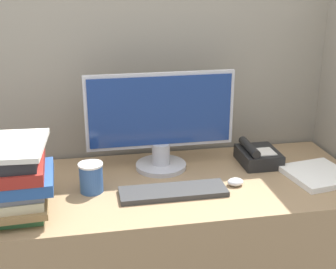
% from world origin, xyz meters
% --- Properties ---
extents(cubicle_panel_rear, '(1.94, 0.04, 1.71)m').
position_xyz_m(cubicle_panel_rear, '(0.00, 0.69, 0.86)').
color(cubicle_panel_rear, gray).
rests_on(cubicle_panel_rear, ground_plane).
extents(desk, '(1.54, 0.65, 0.78)m').
position_xyz_m(desk, '(0.00, 0.33, 0.39)').
color(desk, '#937551').
rests_on(desk, ground_plane).
extents(monitor, '(0.62, 0.22, 0.42)m').
position_xyz_m(monitor, '(-0.02, 0.48, 0.98)').
color(monitor, '#B7B7BC').
rests_on(monitor, desk).
extents(keyboard, '(0.41, 0.13, 0.02)m').
position_xyz_m(keyboard, '(-0.01, 0.22, 0.79)').
color(keyboard, '#333333').
rests_on(keyboard, desk).
extents(mouse, '(0.06, 0.05, 0.03)m').
position_xyz_m(mouse, '(0.24, 0.25, 0.79)').
color(mouse, silver).
rests_on(mouse, desk).
extents(coffee_cup, '(0.09, 0.09, 0.12)m').
position_xyz_m(coffee_cup, '(-0.32, 0.30, 0.84)').
color(coffee_cup, '#335999').
rests_on(coffee_cup, desk).
extents(book_stack, '(0.26, 0.32, 0.26)m').
position_xyz_m(book_stack, '(-0.58, 0.19, 0.91)').
color(book_stack, '#38723F').
rests_on(book_stack, desk).
extents(desk_telephone, '(0.16, 0.19, 0.10)m').
position_xyz_m(desk_telephone, '(0.41, 0.44, 0.81)').
color(desk_telephone, black).
rests_on(desk_telephone, desk).
extents(paper_pile, '(0.27, 0.28, 0.02)m').
position_xyz_m(paper_pile, '(0.60, 0.26, 0.79)').
color(paper_pile, white).
rests_on(paper_pile, desk).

